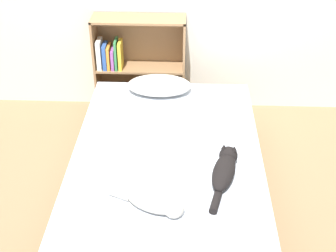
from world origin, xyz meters
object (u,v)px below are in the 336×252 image
Objects in this scene: cat_light at (155,202)px; bookshelf at (136,63)px; bed at (167,174)px; pillow at (159,85)px; cat_dark at (225,169)px.

bookshelf is (-0.29, 1.83, -0.00)m from cat_light.
cat_light is (-0.05, -0.59, 0.28)m from bed.
bookshelf reaches higher than pillow.
bed is 1.31m from bookshelf.
bed is 2.14× the size of bookshelf.
cat_light is (0.05, -1.40, -0.00)m from pillow.
cat_light is at bearing -94.57° from bed.
cat_light reaches higher than pillow.
bed is 0.86m from pillow.
cat_light is at bearing 141.07° from cat_dark.
bookshelf is at bearing 122.50° from cat_light.
cat_dark is 1.66m from bookshelf.
cat_dark is at bearing -65.70° from pillow.
bed is 3.74× the size of pillow.
bed is at bearing 108.89° from cat_light.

